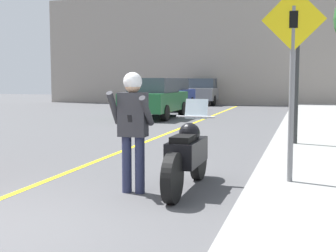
{
  "coord_description": "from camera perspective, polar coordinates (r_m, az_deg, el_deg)",
  "views": [
    {
      "loc": [
        3.39,
        -4.22,
        1.64
      ],
      "look_at": [
        1.38,
        2.58,
        0.93
      ],
      "focal_mm": 50.0,
      "sensor_mm": 36.0,
      "label": 1
    }
  ],
  "objects": [
    {
      "name": "parked_car_grey",
      "position": [
        30.27,
        4.49,
        4.25
      ],
      "size": [
        1.88,
        4.2,
        1.68
      ],
      "color": "black",
      "rests_on": "ground"
    },
    {
      "name": "crossing_sign",
      "position": [
        7.01,
        14.93,
        7.03
      ],
      "size": [
        0.91,
        0.08,
        2.8
      ],
      "color": "slate",
      "rests_on": "sidewalk_curb"
    },
    {
      "name": "parked_car_green",
      "position": [
        19.63,
        -1.62,
        3.46
      ],
      "size": [
        1.88,
        4.2,
        1.68
      ],
      "color": "black",
      "rests_on": "ground"
    },
    {
      "name": "road_center_line",
      "position": [
        11.09,
        -4.83,
        -2.75
      ],
      "size": [
        0.12,
        36.0,
        0.01
      ],
      "color": "yellow",
      "rests_on": "ground"
    },
    {
      "name": "motorcycle",
      "position": [
        6.91,
        2.35,
        -3.58
      ],
      "size": [
        0.62,
        2.24,
        1.32
      ],
      "color": "black",
      "rests_on": "ground"
    },
    {
      "name": "parked_car_blue",
      "position": [
        24.91,
        0.23,
        3.95
      ],
      "size": [
        1.88,
        4.2,
        1.68
      ],
      "color": "black",
      "rests_on": "ground"
    },
    {
      "name": "building_backdrop",
      "position": [
        30.47,
        10.14,
        9.24
      ],
      "size": [
        28.0,
        1.2,
        7.08
      ],
      "color": "gray",
      "rests_on": "ground"
    },
    {
      "name": "person_biker",
      "position": [
        6.67,
        -4.32,
        0.81
      ],
      "size": [
        0.59,
        0.47,
        1.74
      ],
      "color": "#282D4C",
      "rests_on": "ground"
    },
    {
      "name": "traffic_light",
      "position": [
        11.28,
        15.47,
        9.91
      ],
      "size": [
        0.26,
        0.3,
        3.38
      ],
      "color": "#2D2D30",
      "rests_on": "sidewalk_curb"
    }
  ]
}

